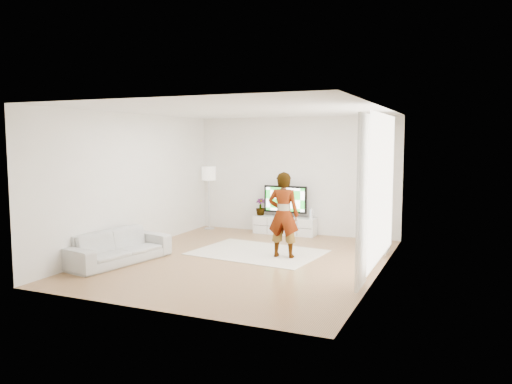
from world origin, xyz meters
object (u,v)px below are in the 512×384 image
at_px(television, 285,200).
at_px(floor_lamp, 209,176).
at_px(media_console, 285,225).
at_px(rug, 258,252).
at_px(sofa, 118,247).
at_px(player, 283,215).

relative_size(television, floor_lamp, 0.67).
bearing_deg(television, media_console, -90.00).
relative_size(rug, sofa, 1.22).
xyz_separation_m(television, player, (0.78, -2.29, 0.01)).
bearing_deg(player, sofa, 24.23).
bearing_deg(sofa, rug, -38.62).
bearing_deg(sofa, player, -48.53).
bearing_deg(media_console, television, 90.00).
xyz_separation_m(rug, sofa, (-2.06, -1.76, 0.29)).
distance_m(player, sofa, 3.15).
height_order(media_console, television, television).
relative_size(player, floor_lamp, 1.04).
bearing_deg(television, floor_lamp, -177.15).
xyz_separation_m(rug, player, (0.61, -0.18, 0.83)).
relative_size(media_console, television, 1.41).
distance_m(media_console, sofa, 4.28).
height_order(media_console, sofa, sofa).
distance_m(sofa, floor_lamp, 3.91).
bearing_deg(player, rug, -22.70).
height_order(media_console, floor_lamp, floor_lamp).
relative_size(media_console, sofa, 0.74).
distance_m(rug, floor_lamp, 3.26).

